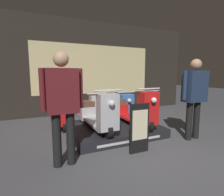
{
  "coord_description": "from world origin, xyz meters",
  "views": [
    {
      "loc": [
        -2.03,
        -2.35,
        1.37
      ],
      "look_at": [
        -0.15,
        1.84,
        0.75
      ],
      "focal_mm": 28.0,
      "sensor_mm": 36.0,
      "label": 1
    }
  ],
  "objects_px": {
    "scooter_backrow_0": "(60,113)",
    "price_sign_board": "(139,128)",
    "person_right_browsing": "(194,92)",
    "scooter_display_left": "(97,114)",
    "scooter_backrow_1": "(91,111)",
    "scooter_backrow_3": "(140,106)",
    "scooter_display_right": "(133,110)",
    "scooter_backrow_2": "(117,108)",
    "person_left_browsing": "(62,99)"
  },
  "relations": [
    {
      "from": "scooter_display_right",
      "to": "scooter_backrow_0",
      "type": "relative_size",
      "value": 1.0
    },
    {
      "from": "price_sign_board",
      "to": "scooter_backrow_3",
      "type": "bearing_deg",
      "value": 56.33
    },
    {
      "from": "scooter_display_right",
      "to": "person_left_browsing",
      "type": "relative_size",
      "value": 1.0
    },
    {
      "from": "scooter_backrow_3",
      "to": "person_right_browsing",
      "type": "xyz_separation_m",
      "value": [
        -0.11,
        -2.17,
        0.68
      ]
    },
    {
      "from": "price_sign_board",
      "to": "scooter_backrow_0",
      "type": "bearing_deg",
      "value": 114.35
    },
    {
      "from": "scooter_backrow_1",
      "to": "scooter_backrow_3",
      "type": "bearing_deg",
      "value": 0.0
    },
    {
      "from": "scooter_backrow_1",
      "to": "person_left_browsing",
      "type": "relative_size",
      "value": 1.0
    },
    {
      "from": "scooter_backrow_0",
      "to": "price_sign_board",
      "type": "relative_size",
      "value": 1.93
    },
    {
      "from": "scooter_backrow_0",
      "to": "person_left_browsing",
      "type": "distance_m",
      "value": 2.29
    },
    {
      "from": "scooter_display_right",
      "to": "person_left_browsing",
      "type": "bearing_deg",
      "value": -153.11
    },
    {
      "from": "person_right_browsing",
      "to": "price_sign_board",
      "type": "distance_m",
      "value": 1.51
    },
    {
      "from": "person_right_browsing",
      "to": "scooter_display_left",
      "type": "bearing_deg",
      "value": 154.24
    },
    {
      "from": "scooter_backrow_2",
      "to": "price_sign_board",
      "type": "bearing_deg",
      "value": -106.34
    },
    {
      "from": "scooter_display_left",
      "to": "scooter_backrow_3",
      "type": "height_order",
      "value": "scooter_display_left"
    },
    {
      "from": "scooter_backrow_0",
      "to": "scooter_backrow_2",
      "type": "relative_size",
      "value": 1.0
    },
    {
      "from": "scooter_display_left",
      "to": "scooter_backrow_1",
      "type": "height_order",
      "value": "scooter_display_left"
    },
    {
      "from": "scooter_backrow_0",
      "to": "scooter_backrow_2",
      "type": "bearing_deg",
      "value": 0.0
    },
    {
      "from": "scooter_backrow_1",
      "to": "scooter_backrow_2",
      "type": "bearing_deg",
      "value": 0.0
    },
    {
      "from": "scooter_backrow_0",
      "to": "scooter_backrow_1",
      "type": "distance_m",
      "value": 0.85
    },
    {
      "from": "person_right_browsing",
      "to": "price_sign_board",
      "type": "relative_size",
      "value": 1.92
    },
    {
      "from": "person_right_browsing",
      "to": "person_left_browsing",
      "type": "bearing_deg",
      "value": -180.0
    },
    {
      "from": "scooter_backrow_2",
      "to": "scooter_backrow_1",
      "type": "bearing_deg",
      "value": 180.0
    },
    {
      "from": "scooter_backrow_3",
      "to": "scooter_backrow_1",
      "type": "bearing_deg",
      "value": 180.0
    },
    {
      "from": "scooter_backrow_0",
      "to": "price_sign_board",
      "type": "bearing_deg",
      "value": -65.65
    },
    {
      "from": "scooter_backrow_0",
      "to": "person_right_browsing",
      "type": "relative_size",
      "value": 1.01
    },
    {
      "from": "person_right_browsing",
      "to": "price_sign_board",
      "type": "xyz_separation_m",
      "value": [
        -1.4,
        -0.1,
        -0.57
      ]
    },
    {
      "from": "scooter_display_left",
      "to": "scooter_backrow_0",
      "type": "relative_size",
      "value": 1.0
    },
    {
      "from": "scooter_backrow_1",
      "to": "person_left_browsing",
      "type": "height_order",
      "value": "person_left_browsing"
    },
    {
      "from": "scooter_backrow_2",
      "to": "scooter_backrow_3",
      "type": "bearing_deg",
      "value": 0.0
    },
    {
      "from": "scooter_display_left",
      "to": "person_left_browsing",
      "type": "bearing_deg",
      "value": -133.75
    },
    {
      "from": "scooter_backrow_0",
      "to": "scooter_backrow_1",
      "type": "xyz_separation_m",
      "value": [
        0.85,
        0.0,
        0.0
      ]
    },
    {
      "from": "scooter_display_left",
      "to": "scooter_display_right",
      "type": "relative_size",
      "value": 1.0
    },
    {
      "from": "scooter_display_left",
      "to": "scooter_backrow_1",
      "type": "xyz_separation_m",
      "value": [
        0.25,
        1.29,
        -0.2
      ]
    },
    {
      "from": "scooter_display_left",
      "to": "price_sign_board",
      "type": "height_order",
      "value": "scooter_display_left"
    },
    {
      "from": "scooter_display_right",
      "to": "scooter_backrow_3",
      "type": "xyz_separation_m",
      "value": [
        1.05,
        1.29,
        -0.2
      ]
    },
    {
      "from": "scooter_display_left",
      "to": "person_right_browsing",
      "type": "bearing_deg",
      "value": -25.76
    },
    {
      "from": "person_left_browsing",
      "to": "person_right_browsing",
      "type": "bearing_deg",
      "value": 0.0
    },
    {
      "from": "scooter_backrow_1",
      "to": "scooter_backrow_0",
      "type": "bearing_deg",
      "value": 180.0
    },
    {
      "from": "person_left_browsing",
      "to": "price_sign_board",
      "type": "relative_size",
      "value": 1.93
    },
    {
      "from": "scooter_display_right",
      "to": "scooter_backrow_2",
      "type": "distance_m",
      "value": 1.32
    },
    {
      "from": "scooter_backrow_3",
      "to": "person_left_browsing",
      "type": "bearing_deg",
      "value": -142.05
    },
    {
      "from": "scooter_backrow_2",
      "to": "person_left_browsing",
      "type": "relative_size",
      "value": 1.0
    },
    {
      "from": "scooter_backrow_2",
      "to": "person_left_browsing",
      "type": "distance_m",
      "value": 2.99
    },
    {
      "from": "scooter_backrow_1",
      "to": "scooter_backrow_3",
      "type": "distance_m",
      "value": 1.69
    },
    {
      "from": "person_left_browsing",
      "to": "person_right_browsing",
      "type": "distance_m",
      "value": 2.67
    },
    {
      "from": "scooter_backrow_1",
      "to": "price_sign_board",
      "type": "height_order",
      "value": "scooter_backrow_1"
    },
    {
      "from": "scooter_display_right",
      "to": "person_right_browsing",
      "type": "distance_m",
      "value": 1.37
    },
    {
      "from": "person_left_browsing",
      "to": "scooter_display_right",
      "type": "bearing_deg",
      "value": 26.89
    },
    {
      "from": "scooter_backrow_1",
      "to": "scooter_display_right",
      "type": "bearing_deg",
      "value": -63.35
    },
    {
      "from": "scooter_display_right",
      "to": "person_left_browsing",
      "type": "xyz_separation_m",
      "value": [
        -1.74,
        -0.88,
        0.48
      ]
    }
  ]
}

